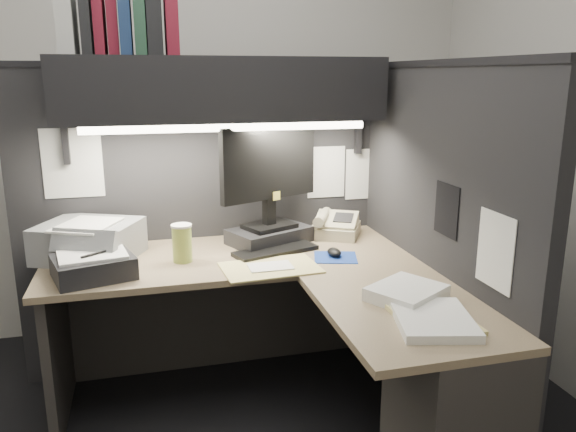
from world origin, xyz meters
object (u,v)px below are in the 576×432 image
object	(u,v)px
monitor	(269,198)
telephone	(336,227)
overhead_shelf	(223,89)
printer	(89,241)
keyboard	(276,251)
coffee_cup	(182,244)
desk	(329,356)
notebook_stack	(93,267)

from	to	relation	value
monitor	telephone	distance (m)	0.42
overhead_shelf	printer	size ratio (longest dim) A/B	3.69
monitor	telephone	bearing A→B (deg)	-17.72
keyboard	coffee_cup	size ratio (longest dim) A/B	2.50
keyboard	desk	bearing A→B (deg)	-97.45
overhead_shelf	telephone	bearing A→B (deg)	-0.21
telephone	notebook_stack	bearing A→B (deg)	-134.90
monitor	keyboard	bearing A→B (deg)	-117.00
desk	printer	distance (m)	1.24
telephone	notebook_stack	xyz separation A→B (m)	(-1.21, -0.35, -0.00)
desk	monitor	world-z (taller)	monitor
desk	overhead_shelf	distance (m)	1.33
desk	keyboard	distance (m)	0.62
desk	overhead_shelf	xyz separation A→B (m)	(-0.30, 0.75, 1.06)
printer	monitor	bearing A→B (deg)	26.63
keyboard	printer	xyz separation A→B (m)	(-0.86, 0.15, 0.07)
telephone	printer	size ratio (longest dim) A/B	0.60
monitor	telephone	size ratio (longest dim) A/B	2.39
desk	coffee_cup	distance (m)	0.84
telephone	printer	distance (m)	1.24
coffee_cup	printer	xyz separation A→B (m)	(-0.42, 0.16, 0.00)
notebook_stack	keyboard	bearing A→B (deg)	9.26
desk	overhead_shelf	size ratio (longest dim) A/B	1.10
overhead_shelf	monitor	distance (m)	0.58
telephone	notebook_stack	distance (m)	1.26
coffee_cup	notebook_stack	bearing A→B (deg)	-162.89
notebook_stack	overhead_shelf	bearing A→B (deg)	29.29
overhead_shelf	monitor	xyz separation A→B (m)	(0.21, -0.04, -0.53)
monitor	notebook_stack	xyz separation A→B (m)	(-0.84, -0.31, -0.19)
monitor	telephone	world-z (taller)	monitor
overhead_shelf	keyboard	world-z (taller)	overhead_shelf
desk	notebook_stack	bearing A→B (deg)	156.47
monitor	keyboard	world-z (taller)	monitor
desk	coffee_cup	size ratio (longest dim) A/B	10.23
desk	coffee_cup	world-z (taller)	coffee_cup
coffee_cup	printer	world-z (taller)	printer
telephone	printer	bearing A→B (deg)	-147.88
printer	notebook_stack	bearing A→B (deg)	-57.85
telephone	coffee_cup	world-z (taller)	coffee_cup
keyboard	telephone	world-z (taller)	telephone
overhead_shelf	telephone	xyz separation A→B (m)	(0.58, -0.00, -0.72)
overhead_shelf	printer	bearing A→B (deg)	-174.00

